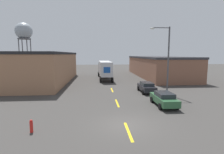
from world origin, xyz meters
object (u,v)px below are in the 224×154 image
parked_car_right_near (164,99)px  street_lamp (166,56)px  semi_truck (105,68)px  fire_hydrant (31,126)px  parked_car_right_mid (147,87)px  water_tower (24,32)px

parked_car_right_near → street_lamp: size_ratio=0.48×
parked_car_right_near → semi_truck: bearing=104.7°
street_lamp → fire_hydrant: street_lamp is taller
parked_car_right_near → parked_car_right_mid: bearing=90.0°
parked_car_right_mid → water_tower: (-30.38, 34.83, 11.77)m
semi_truck → parked_car_right_near: size_ratio=2.87×
street_lamp → fire_hydrant: size_ratio=9.63×
semi_truck → parked_car_right_near: 21.71m
parked_car_right_mid → parked_car_right_near: size_ratio=1.00×
semi_truck → parked_car_right_near: bearing=-77.3°
semi_truck → fire_hydrant: bearing=-105.1°
parked_car_right_mid → water_tower: 47.70m
parked_car_right_near → fire_hydrant: size_ratio=4.64×
water_tower → fire_hydrant: bearing=-68.2°
parked_car_right_mid → fire_hydrant: parked_car_right_mid is taller
street_lamp → fire_hydrant: 17.93m
water_tower → fire_hydrant: size_ratio=16.50×
street_lamp → semi_truck: bearing=115.5°
water_tower → street_lamp: 49.36m
fire_hydrant → parked_car_right_mid: bearing=46.2°
semi_truck → street_lamp: street_lamp is taller
parked_car_right_mid → parked_car_right_near: (0.00, -6.65, 0.00)m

